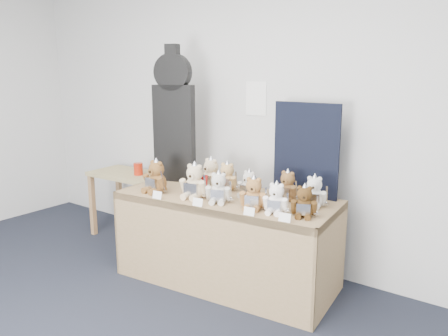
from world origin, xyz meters
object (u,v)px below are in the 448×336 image
Objects in this scene: side_table at (130,184)px; teddy_front_left at (195,182)px; teddy_front_centre at (219,189)px; display_table at (222,217)px; teddy_front_end at (304,203)px; guitar_case at (174,116)px; teddy_back_end at (314,193)px; teddy_front_far_right at (276,199)px; teddy_back_right at (287,187)px; teddy_back_centre_left at (227,178)px; red_cup at (138,169)px; teddy_front_right at (253,195)px; teddy_back_left at (211,175)px; teddy_back_centre_right at (249,185)px.

teddy_front_left is (1.24, -0.43, 0.29)m from side_table.
display_table is at bearing 88.71° from teddy_front_centre.
guitar_case is at bearing 148.54° from teddy_front_end.
teddy_front_end is (0.68, 0.08, -0.01)m from teddy_front_centre.
teddy_front_centre is 1.02× the size of teddy_back_end.
teddy_front_left is 1.25× the size of teddy_front_far_right.
teddy_back_right reaches higher than side_table.
teddy_front_left is 1.25× the size of teddy_front_end.
teddy_front_left reaches higher than teddy_back_centre_left.
red_cup is 1.72m from teddy_back_right.
teddy_back_right is at bearing 57.09° from teddy_front_right.
teddy_back_centre_left reaches higher than display_table.
teddy_front_end is at bearing -5.66° from teddy_front_left.
teddy_front_far_right and teddy_front_end have the same top height.
teddy_back_end is (0.68, 0.23, 0.26)m from display_table.
teddy_front_centre is 0.30m from teddy_front_right.
teddy_front_end is at bearing -11.41° from side_table.
teddy_back_left is at bearing 93.30° from teddy_front_left.
teddy_back_centre_right is 0.92× the size of teddy_back_end.
teddy_front_left is 1.18× the size of teddy_back_end.
teddy_front_left is 1.18× the size of teddy_back_right.
teddy_front_far_right is at bearing -12.65° from teddy_back_left.
teddy_front_left is at bearing -148.58° from teddy_back_right.
teddy_front_end is 0.84× the size of teddy_back_left.
guitar_case is (-0.70, 0.23, 0.76)m from display_table.
teddy_back_right is at bearing -1.45° from red_cup.
display_table is 0.77m from teddy_front_end.
teddy_front_far_right is at bearing -32.12° from guitar_case.
teddy_front_far_right is at bearing -132.66° from teddy_back_end.
teddy_front_far_right is 0.95× the size of teddy_back_end.
display_table is at bearing -125.36° from teddy_back_centre_right.
teddy_back_centre_left is (-0.16, 0.33, 0.00)m from teddy_front_centre.
teddy_back_centre_left reaches higher than teddy_back_end.
teddy_back_left is at bearing -8.14° from side_table.
teddy_front_right is 0.36m from teddy_back_right.
side_table is 3.42× the size of teddy_front_far_right.
teddy_back_left is at bearing -178.50° from teddy_back_centre_right.
teddy_front_right is 1.00× the size of teddy_back_centre_left.
teddy_back_centre_right reaches higher than side_table.
teddy_front_far_right is 0.35m from teddy_back_right.
teddy_front_centre reaches higher than teddy_front_far_right.
teddy_back_centre_left is (-0.11, 0.22, 0.27)m from display_table.
guitar_case is at bearing 156.39° from display_table.
teddy_front_end is (0.20, 0.04, -0.00)m from teddy_front_far_right.
teddy_front_centre is 1.02× the size of teddy_back_right.
teddy_back_end is (0.33, 0.31, -0.00)m from teddy_front_right.
teddy_front_right is (0.54, 0.02, -0.02)m from teddy_front_left.
teddy_back_centre_left is at bearing -175.09° from teddy_back_right.
teddy_back_right is at bearing -7.62° from teddy_back_centre_left.
red_cup is at bearing 179.99° from teddy_back_left.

